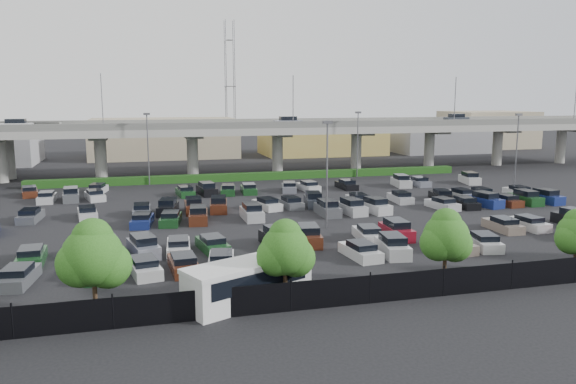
{
  "coord_description": "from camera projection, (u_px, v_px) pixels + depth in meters",
  "views": [
    {
      "loc": [
        -17.26,
        -58.32,
        12.45
      ],
      "look_at": [
        -1.33,
        1.47,
        2.0
      ],
      "focal_mm": 35.0,
      "sensor_mm": 36.0,
      "label": 1
    }
  ],
  "objects": [
    {
      "name": "fence",
      "position": [
        428.0,
        284.0,
        35.19
      ],
      "size": [
        70.0,
        0.1,
        2.0
      ],
      "color": "black",
      "rests_on": "ground"
    },
    {
      "name": "light_poles",
      "position": [
        262.0,
        154.0,
        61.85
      ],
      "size": [
        66.9,
        48.38,
        10.3
      ],
      "color": "#535358",
      "rests_on": "ground"
    },
    {
      "name": "parked_cars",
      "position": [
        311.0,
        212.0,
        58.43
      ],
      "size": [
        63.15,
        41.67,
        1.67
      ],
      "color": "maroon",
      "rests_on": "ground"
    },
    {
      "name": "distant_buildings",
      "position": [
        278.0,
        137.0,
        123.44
      ],
      "size": [
        138.0,
        24.0,
        9.0
      ],
      "color": "gray",
      "rests_on": "ground"
    },
    {
      "name": "tree_row",
      "position": [
        429.0,
        237.0,
        36.35
      ],
      "size": [
        65.07,
        3.66,
        5.94
      ],
      "color": "#332316",
      "rests_on": "ground"
    },
    {
      "name": "comm_tower",
      "position": [
        230.0,
        84.0,
        130.95
      ],
      "size": [
        2.4,
        2.4,
        30.0
      ],
      "color": "#535358",
      "rests_on": "ground"
    },
    {
      "name": "hedge",
      "position": [
        257.0,
        176.0,
        85.76
      ],
      "size": [
        66.0,
        1.6,
        1.1
      ],
      "primitive_type": "cube",
      "color": "#1A4213",
      "rests_on": "ground"
    },
    {
      "name": "ground",
      "position": [
        303.0,
        211.0,
        62.03
      ],
      "size": [
        280.0,
        280.0,
        0.0
      ],
      "primitive_type": "plane",
      "color": "black"
    },
    {
      "name": "shuttle_bus",
      "position": [
        248.0,
        280.0,
        34.27
      ],
      "size": [
        8.52,
        5.86,
        2.6
      ],
      "color": "silver",
      "rests_on": "ground"
    },
    {
      "name": "overpass",
      "position": [
        246.0,
        131.0,
        91.29
      ],
      "size": [
        150.0,
        13.0,
        15.8
      ],
      "color": "#9C9C94",
      "rests_on": "ground"
    }
  ]
}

